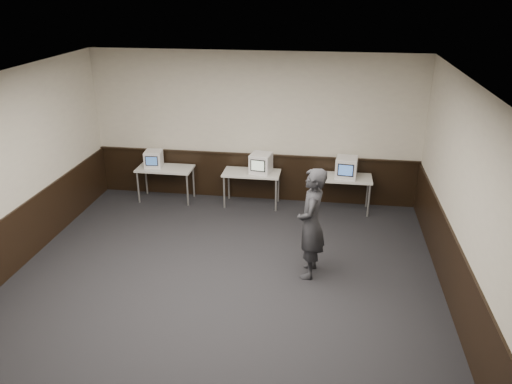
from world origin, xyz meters
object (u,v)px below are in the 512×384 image
desk_left (165,171)px  desk_right (342,180)px  desk_center (252,175)px  emac_right (346,167)px  emac_left (154,159)px  emac_center (261,163)px  person (311,223)px

desk_left → desk_right: 3.80m
desk_left → desk_right: (3.80, 0.00, 0.00)m
desk_center → emac_right: bearing=-0.5°
emac_left → emac_center: size_ratio=0.84×
desk_right → emac_left: bearing=179.7°
desk_center → desk_right: 1.90m
emac_right → desk_center: bearing=-174.6°
desk_right → person: size_ratio=0.65×
desk_left → desk_center: bearing=0.0°
emac_center → emac_right: 1.77m
person → emac_right: bearing=171.0°
desk_left → person: bearing=-38.7°
desk_center → emac_left: (-2.15, 0.02, 0.25)m
desk_left → person: 4.19m
desk_right → emac_left: size_ratio=2.85×
emac_left → emac_center: emac_center is taller
desk_center → emac_right: (1.96, -0.02, 0.29)m
desk_left → emac_center: (2.10, 0.01, 0.28)m
emac_center → emac_right: (1.77, -0.02, 0.01)m
desk_center → desk_right: (1.90, 0.00, 0.00)m
desk_left → emac_right: (3.86, -0.02, 0.29)m
desk_right → person: bearing=-101.6°
desk_center → person: person is taller
desk_right → emac_center: emac_center is taller
desk_right → emac_right: emac_right is taller
desk_center → emac_left: emac_left is taller
emac_left → person: (3.51, -2.64, -0.01)m
desk_right → emac_center: bearing=179.8°
desk_center → desk_right: size_ratio=1.00×
emac_left → emac_right: (4.11, -0.04, 0.03)m
desk_center → person: bearing=-62.5°
emac_left → person: size_ratio=0.23×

